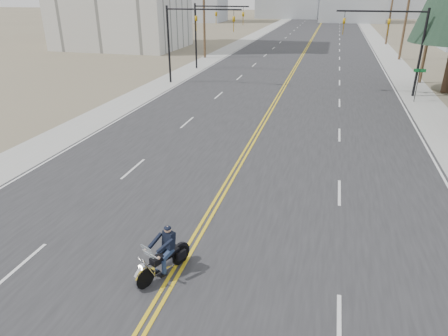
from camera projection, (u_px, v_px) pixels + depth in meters
name	position (u px, v px, depth m)	size (l,w,h in m)	color
road	(310.00, 42.00, 70.06)	(20.00, 200.00, 0.01)	#303033
sidewalk_left	(246.00, 40.00, 72.75)	(3.00, 200.00, 0.01)	#A5A5A0
sidewalk_right	(379.00, 44.00, 67.36)	(3.00, 200.00, 0.01)	#A5A5A0
traffic_mast_left	(188.00, 30.00, 36.59)	(7.10, 0.26, 7.00)	black
traffic_mast_right	(397.00, 35.00, 32.38)	(7.10, 0.26, 7.00)	black
traffic_mast_far	(210.00, 24.00, 43.76)	(6.10, 0.26, 7.00)	black
street_sign	(418.00, 79.00, 31.45)	(0.90, 0.06, 2.62)	black
utility_pole_c	(431.00, 20.00, 36.53)	(2.20, 0.30, 11.00)	brown
utility_pole_d	(407.00, 10.00, 49.68)	(2.20, 0.30, 11.50)	brown
utility_pole_e	(391.00, 8.00, 64.80)	(2.20, 0.30, 11.00)	brown
utility_pole_left	(204.00, 14.00, 51.33)	(2.20, 0.30, 10.50)	brown
motorcyclist	(162.00, 253.00, 12.23)	(0.90, 2.10, 1.64)	black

